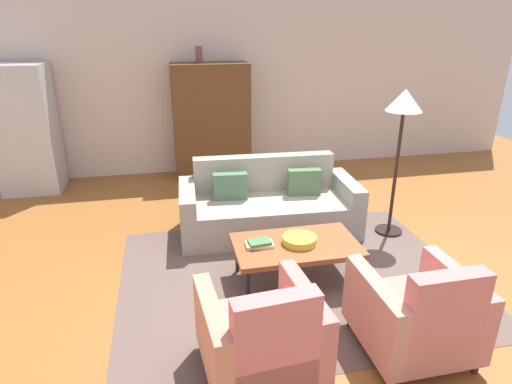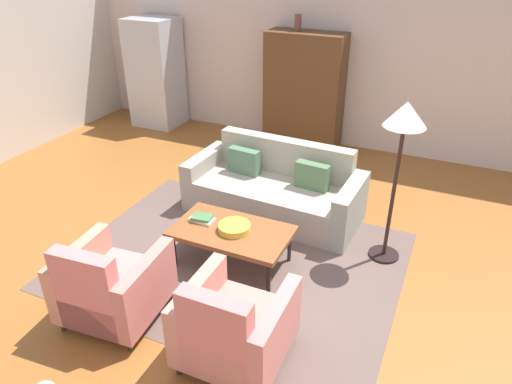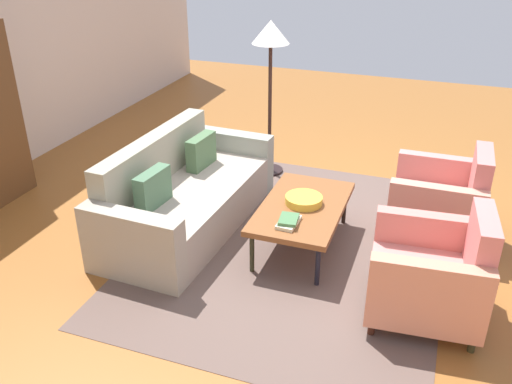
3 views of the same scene
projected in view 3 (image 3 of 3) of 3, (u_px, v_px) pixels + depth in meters
name	position (u px, v px, depth m)	size (l,w,h in m)	color
ground_plane	(318.00, 226.00, 5.28)	(11.50, 11.50, 0.00)	#935826
area_rug	(296.00, 244.00, 4.99)	(3.40, 2.60, 0.01)	brown
couch	(182.00, 197.00, 5.20)	(2.14, 0.99, 0.86)	#A09385
coffee_table	(302.00, 209.00, 4.80)	(1.20, 0.70, 0.42)	#282818
armchair_left	(435.00, 276.00, 3.97)	(0.86, 0.86, 0.88)	#391910
armchair_right	(444.00, 203.00, 4.97)	(0.81, 0.81, 0.88)	black
fruit_bowl	(304.00, 200.00, 4.80)	(0.33, 0.33, 0.07)	gold
book_stack	(289.00, 221.00, 4.48)	(0.27, 0.17, 0.06)	beige
floor_lamp	(271.00, 47.00, 5.76)	(0.40, 0.40, 1.72)	black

